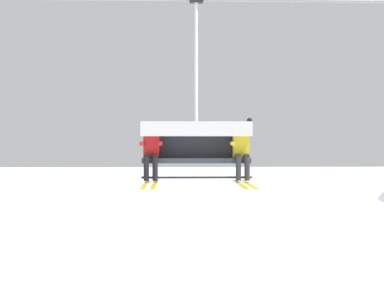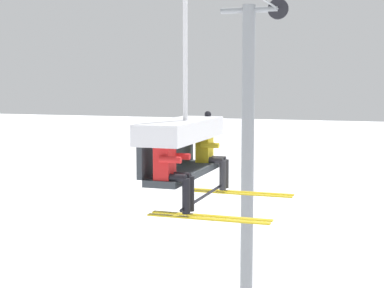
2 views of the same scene
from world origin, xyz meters
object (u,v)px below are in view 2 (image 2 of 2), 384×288
Objects in this scene: skier_yellow at (212,151)px; chairlift_chair at (181,138)px; lift_tower_far at (248,164)px; skier_red at (174,168)px.

chairlift_chair is at bearing 167.00° from skier_yellow.
lift_tower_far reaches higher than skier_red.
skier_yellow is at bearing 0.21° from skier_red.
chairlift_chair is 1.00m from skier_red.
skier_yellow is at bearing -13.00° from chairlift_chair.
lift_tower_far is 7.87m from chairlift_chair.
lift_tower_far is at bearing 7.78° from skier_yellow.
skier_red is (-0.92, -0.22, -0.32)m from chairlift_chair.
chairlift_chair is 1.00m from skier_yellow.
lift_tower_far is 2.52× the size of chairlift_chair.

